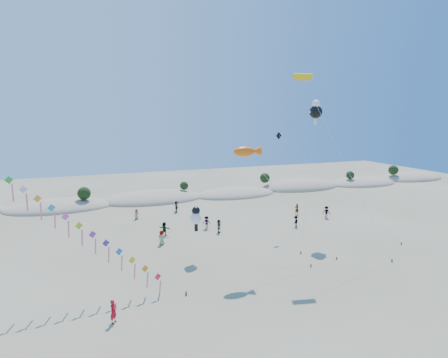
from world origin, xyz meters
TOP-DOWN VIEW (x-y plane):
  - ground at (0.00, 0.00)m, footprint 160.00×160.00m
  - dune_ridge at (1.06, 45.14)m, footprint 145.30×11.49m
  - kite_train at (-16.50, 10.63)m, footprint 23.23×7.55m
  - fish_kite at (3.73, 11.47)m, footprint 11.15×3.28m
  - cartoon_kite_low at (-0.84, 14.55)m, footprint 11.14×7.23m
  - cartoon_kite_high at (16.91, 18.97)m, footprint 7.36×8.27m
  - parafoil_kite at (10.85, 12.36)m, footprint 8.89×6.93m
  - dark_kite at (16.06, 18.13)m, footprint 11.33×11.84m
  - flyer_foreground at (-10.47, 4.39)m, footprint 0.76×0.80m
  - beachgoers at (5.96, 25.40)m, footprint 28.36×15.86m

SIDE VIEW (x-z plane):
  - ground at x=0.00m, z-range 0.00..0.00m
  - dune_ridge at x=1.06m, z-range -2.67..2.90m
  - beachgoers at x=5.96m, z-range -0.03..1.79m
  - flyer_foreground at x=-10.47m, z-range 0.00..1.84m
  - cartoon_kite_low at x=-0.84m, z-range 1.82..7.69m
  - dark_kite at x=16.06m, z-range 2.44..15.81m
  - kite_train at x=-16.50m, z-range 0.33..18.51m
  - fish_kite at x=3.73m, z-range 5.68..18.12m
  - cartoon_kite_high at x=16.91m, z-range 7.38..24.92m
  - parafoil_kite at x=10.85m, z-range 9.12..29.09m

